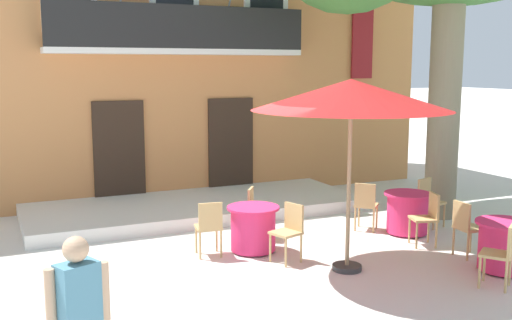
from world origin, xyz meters
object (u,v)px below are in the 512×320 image
(cafe_table_middle, at_px, (407,213))
(cafe_chair_middle_0, at_px, (366,203))
(cafe_chair_middle_2, at_px, (429,199))
(cafe_table_near_tree, at_px, (253,228))
(cafe_table_front, at_px, (504,246))
(cafe_chair_near_tree_1, at_px, (289,228))
(cafe_chair_near_tree_0, at_px, (209,225))
(cafe_chair_middle_1, at_px, (428,215))
(cafe_chair_front_0, at_px, (466,225))
(cafe_chair_front_1, at_px, (502,251))
(pedestrian_near_entrance, at_px, (79,318))
(cafe_umbrella, at_px, (351,96))
(cafe_chair_near_tree_2, at_px, (256,209))

(cafe_table_middle, distance_m, cafe_chair_middle_0, 0.77)
(cafe_chair_middle_0, bearing_deg, cafe_chair_middle_2, -9.50)
(cafe_table_near_tree, bearing_deg, cafe_table_front, -39.00)
(cafe_chair_middle_0, relative_size, cafe_table_front, 1.05)
(cafe_table_middle, height_order, cafe_chair_middle_2, cafe_chair_middle_2)
(cafe_chair_near_tree_1, height_order, cafe_table_front, cafe_chair_near_tree_1)
(cafe_table_front, bearing_deg, cafe_chair_near_tree_0, 146.72)
(cafe_chair_middle_2, bearing_deg, cafe_chair_middle_0, 170.50)
(cafe_chair_middle_1, relative_size, cafe_chair_middle_2, 1.00)
(cafe_chair_front_0, bearing_deg, cafe_table_front, -88.01)
(cafe_table_near_tree, xyz_separation_m, cafe_chair_front_1, (2.43, -2.92, 0.14))
(cafe_chair_middle_1, height_order, cafe_chair_front_1, same)
(cafe_chair_front_0, distance_m, pedestrian_near_entrance, 6.60)
(cafe_chair_front_0, xyz_separation_m, cafe_umbrella, (-2.07, 0.26, 2.08))
(cafe_table_middle, relative_size, cafe_chair_middle_0, 0.95)
(cafe_chair_near_tree_0, relative_size, cafe_chair_middle_0, 1.00)
(cafe_chair_near_tree_0, bearing_deg, cafe_chair_near_tree_2, 29.38)
(cafe_table_near_tree, distance_m, cafe_table_front, 3.86)
(cafe_table_near_tree, xyz_separation_m, pedestrian_near_entrance, (-3.29, -3.72, 0.53))
(cafe_chair_middle_0, bearing_deg, cafe_chair_front_0, -74.15)
(cafe_table_near_tree, relative_size, cafe_chair_front_1, 0.95)
(cafe_chair_near_tree_0, height_order, pedestrian_near_entrance, pedestrian_near_entrance)
(cafe_chair_middle_2, height_order, cafe_table_front, cafe_chair_middle_2)
(cafe_table_middle, bearing_deg, cafe_umbrella, -149.58)
(cafe_chair_front_0, bearing_deg, cafe_table_near_tree, 150.60)
(cafe_table_middle, bearing_deg, cafe_chair_front_0, -90.88)
(cafe_umbrella, bearing_deg, cafe_table_front, -25.78)
(cafe_table_middle, height_order, cafe_chair_middle_1, cafe_chair_middle_1)
(cafe_chair_near_tree_0, height_order, cafe_chair_front_0, same)
(cafe_chair_near_tree_1, xyz_separation_m, pedestrian_near_entrance, (-3.60, -3.03, 0.39))
(cafe_chair_near_tree_2, distance_m, cafe_umbrella, 2.99)
(cafe_chair_front_0, height_order, cafe_chair_front_1, same)
(cafe_table_near_tree, height_order, pedestrian_near_entrance, pedestrian_near_entrance)
(cafe_chair_near_tree_2, height_order, cafe_chair_front_1, same)
(cafe_chair_front_0, bearing_deg, cafe_umbrella, 172.91)
(cafe_umbrella, xyz_separation_m, pedestrian_near_entrance, (-4.20, -2.30, -1.69))
(cafe_chair_middle_1, bearing_deg, cafe_table_front, -83.62)
(cafe_chair_near_tree_1, bearing_deg, cafe_chair_near_tree_2, 87.72)
(cafe_table_front, height_order, cafe_chair_front_0, cafe_chair_front_0)
(cafe_chair_middle_0, distance_m, cafe_table_front, 2.78)
(cafe_table_near_tree, distance_m, cafe_chair_middle_2, 3.70)
(cafe_table_near_tree, height_order, cafe_chair_middle_0, cafe_chair_middle_0)
(cafe_chair_near_tree_1, xyz_separation_m, cafe_chair_front_0, (2.67, -0.99, 0.00))
(cafe_table_middle, height_order, cafe_table_front, same)
(cafe_chair_near_tree_2, xyz_separation_m, cafe_chair_middle_2, (3.34, -0.59, 0.00))
(cafe_chair_middle_0, bearing_deg, cafe_chair_near_tree_0, -175.41)
(cafe_chair_front_0, bearing_deg, cafe_chair_near_tree_2, 138.18)
(cafe_chair_middle_2, relative_size, cafe_chair_front_1, 1.00)
(cafe_table_near_tree, height_order, cafe_chair_middle_2, cafe_chair_middle_2)
(cafe_chair_front_1, bearing_deg, cafe_umbrella, 135.36)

